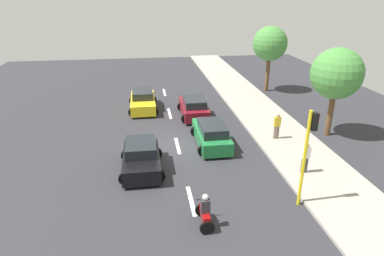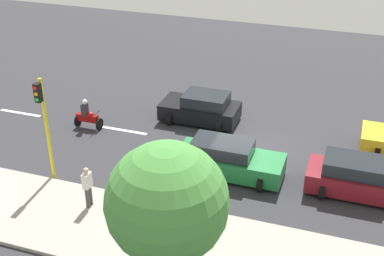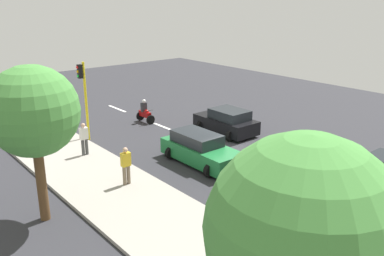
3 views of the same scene
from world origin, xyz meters
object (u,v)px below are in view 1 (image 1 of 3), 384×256
at_px(car_yellow_cab, 143,101).
at_px(pedestrian_by_tree, 277,125).
at_px(car_green, 211,134).
at_px(street_tree_center, 270,44).
at_px(motorcycle, 205,212).
at_px(car_maroon, 194,107).
at_px(pedestrian_near_signal, 306,157).
at_px(street_tree_south, 337,74).
at_px(car_black, 141,158).
at_px(traffic_light_corner, 308,145).

height_order(car_yellow_cab, pedestrian_by_tree, pedestrian_by_tree).
xyz_separation_m(car_green, street_tree_center, (7.65, 11.30, 3.72)).
height_order(motorcycle, street_tree_center, street_tree_center).
xyz_separation_m(car_yellow_cab, car_green, (4.13, -7.52, -0.00)).
bearing_deg(motorcycle, car_maroon, 83.43).
relative_size(car_green, street_tree_center, 0.74).
height_order(car_yellow_cab, pedestrian_near_signal, pedestrian_near_signal).
distance_m(car_green, street_tree_south, 8.72).
distance_m(car_yellow_cab, pedestrian_near_signal, 14.42).
height_order(car_yellow_cab, street_tree_center, street_tree_center).
distance_m(car_yellow_cab, pedestrian_by_tree, 11.23).
height_order(motorcycle, pedestrian_by_tree, pedestrian_by_tree).
bearing_deg(car_yellow_cab, pedestrian_by_tree, -41.71).
bearing_deg(street_tree_center, pedestrian_near_signal, -102.93).
relative_size(car_maroon, street_tree_center, 0.70).
height_order(car_black, motorcycle, motorcycle).
distance_m(traffic_light_corner, street_tree_center, 18.83).
height_order(pedestrian_by_tree, street_tree_center, street_tree_center).
bearing_deg(car_black, pedestrian_by_tree, 17.12).
height_order(car_black, pedestrian_by_tree, pedestrian_by_tree).
bearing_deg(street_tree_center, motorcycle, -116.51).
bearing_deg(car_black, car_green, 30.95).
relative_size(car_yellow_cab, car_maroon, 1.06).
bearing_deg(car_green, pedestrian_near_signal, -46.98).
relative_size(pedestrian_near_signal, street_tree_south, 0.29).
bearing_deg(car_maroon, traffic_light_corner, -75.82).
bearing_deg(car_yellow_cab, car_black, -91.03).
height_order(motorcycle, pedestrian_near_signal, pedestrian_near_signal).
bearing_deg(traffic_light_corner, car_maroon, 104.18).
xyz_separation_m(motorcycle, street_tree_center, (9.45, 18.96, 3.79)).
bearing_deg(street_tree_center, car_green, -124.10).
bearing_deg(street_tree_south, car_green, -176.80).
height_order(street_tree_center, street_tree_south, street_tree_center).
height_order(car_maroon, pedestrian_near_signal, pedestrian_near_signal).
relative_size(motorcycle, pedestrian_by_tree, 0.91).
xyz_separation_m(motorcycle, street_tree_south, (9.81, 8.10, 3.49)).
distance_m(pedestrian_near_signal, street_tree_south, 6.93).
bearing_deg(car_black, pedestrian_near_signal, -11.90).
distance_m(motorcycle, traffic_light_corner, 5.16).
bearing_deg(street_tree_south, car_maroon, 149.82).
bearing_deg(car_maroon, pedestrian_near_signal, -65.60).
height_order(pedestrian_by_tree, street_tree_south, street_tree_south).
xyz_separation_m(car_black, pedestrian_near_signal, (8.37, -1.76, 0.35)).
distance_m(car_black, street_tree_center, 18.70).
bearing_deg(car_green, car_yellow_cab, 118.79).
bearing_deg(traffic_light_corner, street_tree_south, 54.11).
xyz_separation_m(car_green, motorcycle, (-1.80, -7.66, -0.07)).
bearing_deg(car_black, motorcycle, -63.66).
bearing_deg(street_tree_south, street_tree_center, 91.86).
distance_m(car_maroon, pedestrian_near_signal, 10.58).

